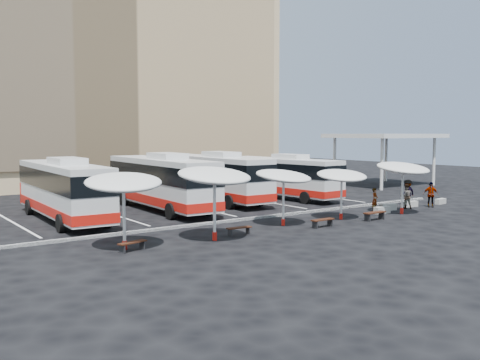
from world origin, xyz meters
TOP-DOWN VIEW (x-y plane):
  - ground at (0.00, 0.00)m, footprint 120.00×120.00m
  - sandstone_building at (0.00, 31.87)m, footprint 42.00×18.25m
  - service_canopy at (24.00, 10.00)m, footprint 10.00×8.00m
  - curb_divider at (0.00, 0.50)m, footprint 34.00×0.25m
  - bay_lines at (0.00, 8.00)m, footprint 24.15×12.00m
  - bus_0 at (-9.30, 6.94)m, footprint 3.15×12.17m
  - bus_1 at (-2.50, 7.42)m, footprint 3.23×12.53m
  - bus_2 at (2.83, 8.96)m, footprint 3.02×12.29m
  - bus_3 at (8.61, 7.78)m, footprint 3.18×11.47m
  - sunshade_0 at (-9.67, -2.89)m, footprint 4.34×4.37m
  - sunshade_1 at (-5.23, -3.53)m, footprint 3.71×3.75m
  - sunshade_2 at (0.28, -2.22)m, footprint 3.73×3.76m
  - sunshade_3 at (4.58, -2.61)m, footprint 3.85×3.88m
  - sunshade_4 at (9.45, -3.36)m, footprint 3.70×3.74m
  - wood_bench_0 at (-9.52, -3.40)m, footprint 1.45×0.72m
  - wood_bench_1 at (-3.46, -3.11)m, footprint 1.39×0.46m
  - wood_bench_2 at (1.69, -3.97)m, footprint 1.53×0.46m
  - wood_bench_3 at (5.95, -4.06)m, footprint 1.68×0.50m
  - conc_bench_0 at (8.51, -2.52)m, footprint 1.22×0.45m
  - conc_bench_1 at (9.97, -1.82)m, footprint 1.28×0.63m
  - conc_bench_2 at (12.70, -1.62)m, footprint 1.15×0.60m
  - conc_bench_3 at (15.84, -1.95)m, footprint 1.10×0.46m
  - passenger_0 at (8.97, -1.51)m, footprint 0.66×0.54m
  - passenger_1 at (11.74, -1.99)m, footprint 1.06×1.00m
  - passenger_2 at (13.73, -2.54)m, footprint 1.06×1.06m
  - passenger_3 at (13.60, -0.70)m, footprint 1.26×0.81m

SIDE VIEW (x-z plane):
  - ground at x=0.00m, z-range 0.00..0.00m
  - bay_lines at x=0.00m, z-range 0.00..0.01m
  - curb_divider at x=0.00m, z-range 0.00..0.15m
  - conc_bench_3 at x=15.84m, z-range 0.00..0.40m
  - conc_bench_2 at x=12.70m, z-range 0.00..0.41m
  - conc_bench_0 at x=8.51m, z-range 0.00..0.45m
  - conc_bench_1 at x=9.97m, z-range 0.00..0.46m
  - wood_bench_1 at x=-3.46m, z-range 0.11..0.53m
  - wood_bench_0 at x=-9.52m, z-range 0.11..0.54m
  - wood_bench_2 at x=1.69m, z-range 0.12..0.59m
  - wood_bench_3 at x=5.95m, z-range 0.14..0.65m
  - passenger_0 at x=8.97m, z-range 0.00..1.56m
  - passenger_1 at x=11.74m, z-range 0.00..1.72m
  - passenger_2 at x=13.73m, z-range 0.00..1.80m
  - passenger_3 at x=13.60m, z-range 0.00..1.85m
  - bus_3 at x=8.61m, z-range 0.04..3.64m
  - bus_0 at x=-9.30m, z-range 0.04..3.88m
  - bus_2 at x=2.83m, z-range 0.04..3.93m
  - bus_1 at x=-2.50m, z-range 0.04..3.99m
  - sunshade_3 at x=4.58m, z-range 1.10..4.26m
  - sunshade_2 at x=0.28m, z-range 1.16..4.47m
  - sunshade_4 at x=9.45m, z-range 1.23..4.74m
  - sunshade_0 at x=-9.67m, z-range 1.25..4.84m
  - sunshade_1 at x=-5.23m, z-range 1.31..5.06m
  - service_canopy at x=24.00m, z-range 2.27..7.47m
  - sandstone_building at x=0.00m, z-range -2.17..27.43m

